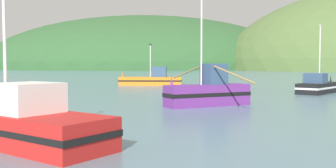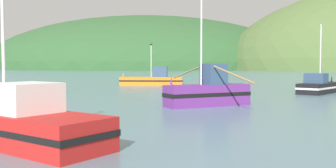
% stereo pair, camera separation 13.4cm
% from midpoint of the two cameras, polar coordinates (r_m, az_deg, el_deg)
% --- Properties ---
extents(hill_far_center, '(190.49, 152.39, 62.29)m').
position_cam_midpoint_polar(hill_far_center, '(236.25, -3.34, 2.28)').
color(hill_far_center, '#2D562D').
rests_on(hill_far_center, ground).
extents(fishing_boat_orange, '(8.69, 2.78, 5.69)m').
position_cam_midpoint_polar(fishing_boat_orange, '(53.39, -2.20, 0.66)').
color(fishing_boat_orange, orange).
rests_on(fishing_boat_orange, ground).
extents(fishing_boat_red, '(7.96, 6.22, 6.28)m').
position_cam_midpoint_polar(fishing_boat_red, '(15.11, -20.86, -5.42)').
color(fishing_boat_red, red).
rests_on(fishing_boat_red, ground).
extents(fishing_boat_black, '(6.09, 7.10, 6.85)m').
position_cam_midpoint_polar(fishing_boat_black, '(41.57, 21.60, -0.33)').
color(fishing_boat_black, black).
rests_on(fishing_boat_black, ground).
extents(fishing_boat_purple, '(6.20, 8.89, 7.69)m').
position_cam_midpoint_polar(fishing_boat_purple, '(27.03, 6.10, -1.14)').
color(fishing_boat_purple, '#6B2D84').
rests_on(fishing_boat_purple, ground).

